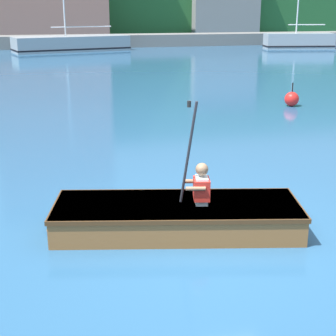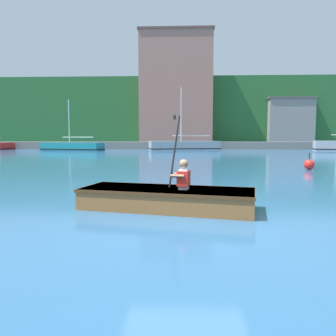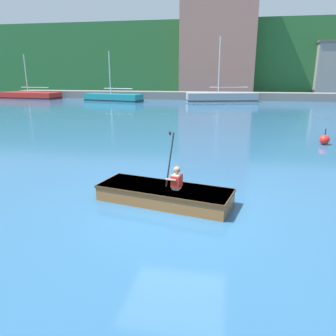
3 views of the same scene
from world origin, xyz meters
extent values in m
plane|color=#28567F|center=(0.00, 0.00, 0.00)|extent=(300.00, 300.00, 0.00)
cube|color=#28602D|center=(0.00, 55.61, 5.45)|extent=(120.00, 20.00, 10.91)
cube|color=#9E6B5B|center=(-0.96, 46.88, 8.45)|extent=(10.79, 9.12, 16.90)
cube|color=gray|center=(16.55, 48.79, 3.61)|extent=(6.81, 9.04, 7.23)
cube|color=slate|center=(0.00, 34.20, 0.45)|extent=(52.74, 2.40, 0.90)
cube|color=#9EA3A8|center=(0.23, 30.95, 0.50)|extent=(8.12, 4.06, 1.01)
cube|color=black|center=(0.23, 30.95, 0.18)|extent=(8.17, 4.11, 0.10)
cylinder|color=silver|center=(-0.15, 30.86, 3.96)|extent=(0.10, 0.10, 5.90)
cylinder|color=silver|center=(0.99, 31.13, 1.61)|extent=(4.19, 1.04, 0.07)
cube|color=#197A84|center=(-11.98, 29.42, 0.42)|extent=(7.00, 3.40, 0.84)
cube|color=black|center=(-11.98, 29.42, 0.15)|extent=(7.05, 3.44, 0.10)
cylinder|color=silver|center=(-12.31, 29.49, 3.16)|extent=(0.10, 0.10, 4.64)
cylinder|color=silver|center=(-11.33, 29.28, 1.44)|extent=(3.63, 0.87, 0.07)
cube|color=red|center=(-23.81, 31.62, 0.39)|extent=(7.70, 3.50, 0.79)
cube|color=black|center=(-23.81, 31.62, 0.14)|extent=(7.74, 3.55, 0.10)
cylinder|color=silver|center=(-24.18, 31.66, 3.08)|extent=(0.10, 0.10, 4.58)
cylinder|color=silver|center=(-23.07, 31.53, 1.39)|extent=(4.07, 0.54, 0.07)
cube|color=#935B2D|center=(-0.37, 0.39, 0.20)|extent=(3.45, 1.82, 0.40)
cube|color=#513219|center=(-0.37, 0.39, 0.37)|extent=(3.50, 1.86, 0.06)
cube|color=#513219|center=(-0.37, 0.39, 0.36)|extent=(2.96, 1.52, 0.02)
cone|color=#935B2D|center=(-1.91, 0.74, 0.22)|extent=(0.47, 0.47, 0.36)
cube|color=#935B2D|center=(-0.13, 0.34, 0.35)|extent=(0.39, 1.08, 0.03)
cube|color=silver|center=(-0.05, 0.32, 0.59)|extent=(0.21, 0.27, 0.38)
cube|color=red|center=(-0.05, 0.32, 0.61)|extent=(0.27, 0.33, 0.28)
sphere|color=#997051|center=(-0.05, 0.32, 0.88)|extent=(0.17, 0.17, 0.17)
cylinder|color=#997051|center=(-0.10, 0.49, 0.66)|extent=(0.27, 0.11, 0.06)
cylinder|color=#997051|center=(-0.17, 0.19, 0.66)|extent=(0.27, 0.11, 0.06)
cylinder|color=#232328|center=(-0.22, 0.36, 1.11)|extent=(0.23, 0.09, 1.37)
cylinder|color=black|center=(-0.22, 0.36, 1.75)|extent=(0.05, 0.05, 0.08)
sphere|color=red|center=(5.43, 8.48, 0.22)|extent=(0.44, 0.44, 0.44)
cylinder|color=black|center=(5.43, 8.48, 0.58)|extent=(0.04, 0.04, 0.28)
camera|label=1|loc=(-2.04, -5.86, 2.94)|focal=55.00mm
camera|label=2|loc=(-0.09, -5.84, 1.37)|focal=35.00mm
camera|label=3|loc=(1.10, -7.10, 3.11)|focal=35.00mm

